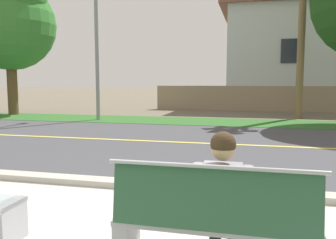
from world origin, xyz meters
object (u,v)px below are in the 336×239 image
Objects in this scene: seated_person_grey at (223,193)px; shade_tree_far_left at (10,18)px; bench_right at (214,223)px; streetlamp at (98,26)px.

shade_tree_far_left reaches higher than seated_person_grey.
bench_right is 1.43× the size of seated_person_grey.
seated_person_grey reaches higher than bench_right.
seated_person_grey is at bearing -46.88° from shade_tree_far_left.
shade_tree_far_left is (-11.17, 11.92, 4.04)m from seated_person_grey.
streetlamp is at bearing -10.46° from shade_tree_far_left.
streetlamp is (-6.18, 11.00, 3.31)m from seated_person_grey.
streetlamp reaches higher than seated_person_grey.
bench_right is 13.22m from streetlamp.
seated_person_grey is at bearing 69.09° from bench_right.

